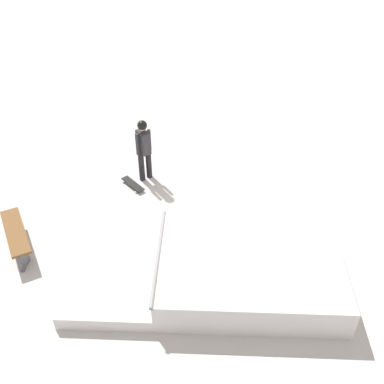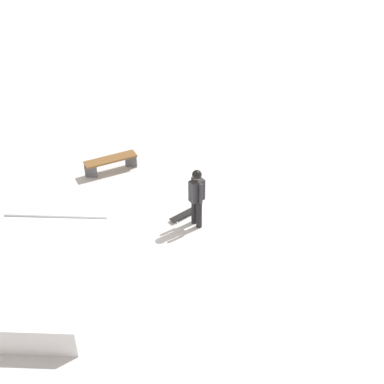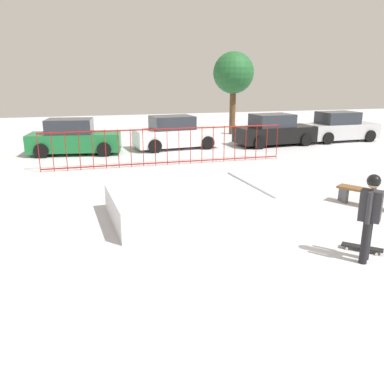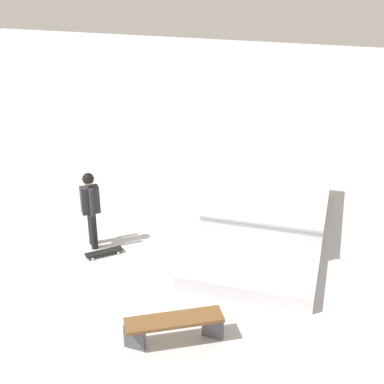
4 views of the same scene
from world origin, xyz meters
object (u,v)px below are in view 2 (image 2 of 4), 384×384
Objects in this scene: skateboard at (183,215)px; park_bench at (111,162)px; skate_ramp at (44,265)px; skater at (197,194)px.

park_bench is (2.04, 2.45, 0.28)m from skateboard.
skate_ramp is 4.13m from skater.
park_bench is (2.32, 2.85, -0.65)m from skater.
skateboard is (2.52, -2.99, -0.24)m from skate_ramp.
skater is at bearing 99.47° from skateboard.
skateboard is 0.46× the size of park_bench.
park_bench is (4.56, -0.54, 0.04)m from skate_ramp.
park_bench reaches higher than skateboard.
skateboard is at bearing -129.84° from park_bench.
skate_ramp is 3.92m from skateboard.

